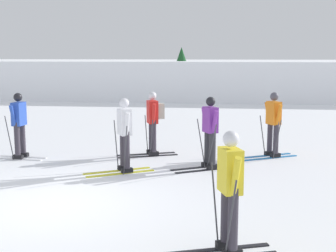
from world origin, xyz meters
TOP-DOWN VIEW (x-y plane):
  - ground_plane at (0.00, 0.00)m, footprint 120.00×120.00m
  - far_snow_ridge at (0.00, 21.74)m, footprint 80.00×8.70m
  - skier_orange at (4.44, 4.44)m, footprint 1.59×1.06m
  - skier_yellow at (3.19, -1.77)m, footprint 1.63×0.96m
  - skier_blue at (-2.10, 3.53)m, footprint 1.63×1.00m
  - skier_purple at (2.82, 3.00)m, footprint 1.58×1.09m
  - skier_red at (1.29, 4.30)m, footprint 1.63×0.95m
  - skier_white at (0.89, 2.44)m, footprint 1.58×1.10m
  - conifer_far_left at (0.78, 19.74)m, footprint 1.59×1.59m

SIDE VIEW (x-z plane):
  - ground_plane at x=0.00m, z-range 0.00..0.00m
  - skier_orange at x=4.44m, z-range 0.06..1.77m
  - skier_purple at x=2.82m, z-range 0.06..1.77m
  - skier_white at x=0.89m, z-range 0.06..1.77m
  - skier_yellow at x=3.19m, z-range 0.06..1.77m
  - skier_blue at x=-2.10m, z-range 0.06..1.77m
  - skier_red at x=1.29m, z-range 0.10..1.81m
  - far_snow_ridge at x=0.00m, z-range 0.00..2.23m
  - conifer_far_left at x=0.78m, z-range 0.37..3.42m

